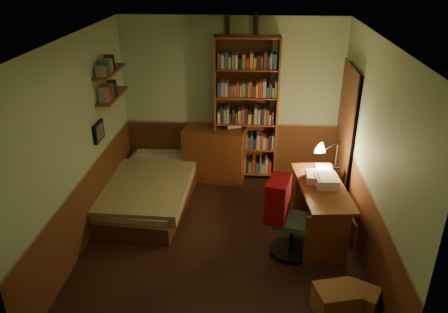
# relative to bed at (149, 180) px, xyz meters

# --- Properties ---
(floor) EXTENTS (3.50, 4.00, 0.02)m
(floor) POSITION_rel_bed_xyz_m (1.19, -0.97, -0.34)
(floor) COLOR black
(floor) RESTS_ON ground
(ceiling) EXTENTS (3.50, 4.00, 0.02)m
(ceiling) POSITION_rel_bed_xyz_m (1.19, -0.97, 2.28)
(ceiling) COLOR silver
(ceiling) RESTS_ON wall_back
(wall_back) EXTENTS (3.50, 0.02, 2.60)m
(wall_back) POSITION_rel_bed_xyz_m (1.19, 1.04, 0.97)
(wall_back) COLOR #92B389
(wall_back) RESTS_ON ground
(wall_left) EXTENTS (0.02, 4.00, 2.60)m
(wall_left) POSITION_rel_bed_xyz_m (-0.57, -0.97, 0.97)
(wall_left) COLOR #92B389
(wall_left) RESTS_ON ground
(wall_right) EXTENTS (0.02, 4.00, 2.60)m
(wall_right) POSITION_rel_bed_xyz_m (2.95, -0.97, 0.97)
(wall_right) COLOR #92B389
(wall_right) RESTS_ON ground
(wall_front) EXTENTS (3.50, 0.02, 2.60)m
(wall_front) POSITION_rel_bed_xyz_m (1.19, -2.98, 0.97)
(wall_front) COLOR #92B389
(wall_front) RESTS_ON ground
(doorway) EXTENTS (0.06, 0.90, 2.00)m
(doorway) POSITION_rel_bed_xyz_m (2.91, 0.33, 0.67)
(doorway) COLOR black
(doorway) RESTS_ON ground
(door_trim) EXTENTS (0.02, 0.98, 2.08)m
(door_trim) POSITION_rel_bed_xyz_m (2.88, 0.33, 0.67)
(door_trim) COLOR #4B2817
(door_trim) RESTS_ON ground
(bed) EXTENTS (1.34, 2.28, 0.65)m
(bed) POSITION_rel_bed_xyz_m (0.00, 0.00, 0.00)
(bed) COLOR #738352
(bed) RESTS_ON ground
(dresser) EXTENTS (1.05, 0.63, 0.88)m
(dresser) POSITION_rel_bed_xyz_m (0.93, 0.80, 0.11)
(dresser) COLOR brown
(dresser) RESTS_ON ground
(mini_stereo) EXTENTS (0.27, 0.24, 0.12)m
(mini_stereo) POSITION_rel_bed_xyz_m (1.22, 0.92, 0.61)
(mini_stereo) COLOR #B2B2B7
(mini_stereo) RESTS_ON dresser
(bookshelf) EXTENTS (1.01, 0.35, 2.32)m
(bookshelf) POSITION_rel_bed_xyz_m (1.42, 0.88, 0.84)
(bookshelf) COLOR brown
(bookshelf) RESTS_ON ground
(bottle_left) EXTENTS (0.09, 0.09, 0.26)m
(bottle_left) POSITION_rel_bed_xyz_m (1.12, 0.99, 2.13)
(bottle_left) COLOR black
(bottle_left) RESTS_ON bookshelf
(bottle_right) EXTENTS (0.09, 0.09, 0.25)m
(bottle_right) POSITION_rel_bed_xyz_m (1.54, 0.99, 2.12)
(bottle_right) COLOR black
(bottle_right) RESTS_ON bookshelf
(desk) EXTENTS (0.71, 1.41, 0.72)m
(desk) POSITION_rel_bed_xyz_m (2.45, -0.71, 0.04)
(desk) COLOR brown
(desk) RESTS_ON ground
(paper_stack) EXTENTS (0.25, 0.33, 0.13)m
(paper_stack) POSITION_rel_bed_xyz_m (2.52, -0.70, 0.46)
(paper_stack) COLOR silver
(paper_stack) RESTS_ON desk
(desk_lamp) EXTENTS (0.23, 0.23, 0.61)m
(desk_lamp) POSITION_rel_bed_xyz_m (2.70, -0.17, 0.70)
(desk_lamp) COLOR black
(desk_lamp) RESTS_ON desk
(office_chair) EXTENTS (0.52, 0.48, 0.88)m
(office_chair) POSITION_rel_bed_xyz_m (2.07, -1.17, 0.11)
(office_chair) COLOR #365E49
(office_chair) RESTS_ON ground
(red_jacket) EXTENTS (0.27, 0.46, 0.52)m
(red_jacket) POSITION_rel_bed_xyz_m (1.85, -1.12, 0.81)
(red_jacket) COLOR #B10B17
(red_jacket) RESTS_ON office_chair
(wall_shelf_lower) EXTENTS (0.20, 0.90, 0.03)m
(wall_shelf_lower) POSITION_rel_bed_xyz_m (-0.45, 0.13, 1.27)
(wall_shelf_lower) COLOR brown
(wall_shelf_lower) RESTS_ON wall_left
(wall_shelf_upper) EXTENTS (0.20, 0.90, 0.03)m
(wall_shelf_upper) POSITION_rel_bed_xyz_m (-0.45, 0.13, 1.62)
(wall_shelf_upper) COLOR brown
(wall_shelf_upper) RESTS_ON wall_left
(framed_picture) EXTENTS (0.04, 0.32, 0.26)m
(framed_picture) POSITION_rel_bed_xyz_m (-0.53, -0.37, 0.92)
(framed_picture) COLOR black
(framed_picture) RESTS_ON wall_left
(cardboard_box_a) EXTENTS (0.49, 0.43, 0.31)m
(cardboard_box_a) POSITION_rel_bed_xyz_m (2.46, -2.16, -0.17)
(cardboard_box_a) COLOR #9C6B3F
(cardboard_box_a) RESTS_ON ground
(cardboard_box_b) EXTENTS (0.43, 0.40, 0.24)m
(cardboard_box_b) POSITION_rel_bed_xyz_m (2.74, -2.06, -0.21)
(cardboard_box_b) COLOR #9C6B3F
(cardboard_box_b) RESTS_ON ground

